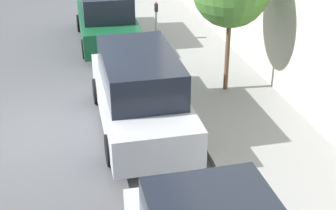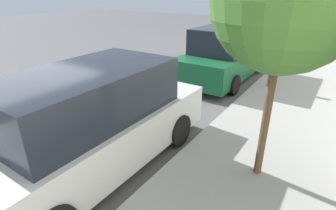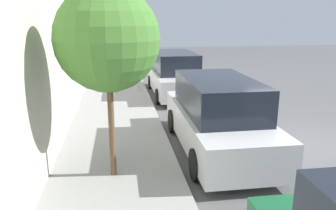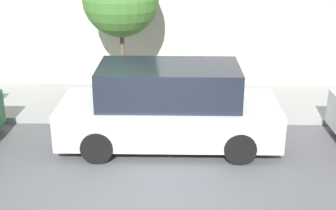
# 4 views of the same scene
# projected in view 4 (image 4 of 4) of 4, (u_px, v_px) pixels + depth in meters

# --- Properties ---
(ground_plane) EXTENTS (60.00, 60.00, 0.00)m
(ground_plane) POSITION_uv_depth(u_px,v_px,m) (156.00, 198.00, 8.72)
(ground_plane) COLOR #515154
(sidewalk) EXTENTS (2.82, 32.00, 0.15)m
(sidewalk) POSITION_uv_depth(u_px,v_px,m) (163.00, 102.00, 13.28)
(sidewalk) COLOR gray
(sidewalk) RESTS_ON ground_plane
(parked_minivan_second) EXTENTS (2.02, 4.91, 1.90)m
(parked_minivan_second) POSITION_uv_depth(u_px,v_px,m) (169.00, 108.00, 10.54)
(parked_minivan_second) COLOR #B7BABF
(parked_minivan_second) RESTS_ON ground_plane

